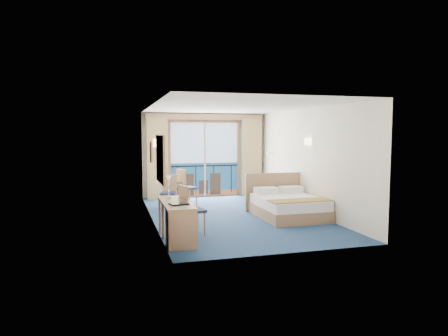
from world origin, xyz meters
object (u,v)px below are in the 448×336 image
at_px(armchair, 267,189).
at_px(desk, 180,224).
at_px(table_chair_a, 185,185).
at_px(bed, 288,205).
at_px(round_table, 170,187).
at_px(floor_lamp, 269,163).
at_px(table_chair_b, 169,190).
at_px(desk_chair, 189,207).
at_px(nightstand, 286,196).

bearing_deg(armchair, desk, 10.66).
distance_m(desk, table_chair_a, 4.07).
bearing_deg(bed, armchair, 81.66).
xyz_separation_m(round_table, table_chair_a, (0.41, -0.12, 0.05)).
bearing_deg(floor_lamp, desk, -128.41).
relative_size(armchair, table_chair_b, 0.89).
relative_size(floor_lamp, table_chair_b, 1.58).
distance_m(desk_chair, table_chair_a, 3.31).
bearing_deg(desk_chair, table_chair_b, -11.69).
xyz_separation_m(nightstand, table_chair_b, (-3.18, 0.59, 0.22)).
bearing_deg(bed, table_chair_a, 134.49).
relative_size(armchair, floor_lamp, 0.56).
distance_m(bed, nightstand, 1.30).
distance_m(floor_lamp, round_table, 3.30).
bearing_deg(desk_chair, floor_lamp, -52.71).
distance_m(table_chair_a, table_chair_b, 0.66).
relative_size(bed, round_table, 2.42).
height_order(desk_chair, table_chair_b, desk_chair).
bearing_deg(table_chair_b, nightstand, 6.60).
relative_size(bed, table_chair_a, 1.81).
bearing_deg(round_table, floor_lamp, 7.74).
bearing_deg(nightstand, table_chair_b, 169.40).
xyz_separation_m(floor_lamp, desk_chair, (-3.30, -3.83, -0.55)).
relative_size(desk, table_chair_a, 1.49).
bearing_deg(desk_chair, desk, 145.06).
xyz_separation_m(nightstand, desk, (-3.47, -2.98, 0.10)).
xyz_separation_m(armchair, table_chair_a, (-2.49, 0.05, 0.21)).
bearing_deg(desk, desk_chair, 67.03).
height_order(bed, table_chair_a, table_chair_a).
bearing_deg(table_chair_a, nightstand, -133.05).
bearing_deg(table_chair_b, bed, -16.67).
xyz_separation_m(nightstand, armchair, (-0.18, 0.95, 0.07)).
bearing_deg(round_table, nightstand, -20.01).
xyz_separation_m(floor_lamp, table_chair_a, (-2.80, -0.55, -0.53)).
height_order(bed, desk, bed).
relative_size(floor_lamp, desk_chair, 1.45).
height_order(armchair, floor_lamp, floor_lamp).
bearing_deg(floor_lamp, armchair, -117.46).
distance_m(floor_lamp, desk, 5.84).
bearing_deg(bed, desk_chair, -158.22).
height_order(nightstand, desk_chair, desk_chair).
xyz_separation_m(bed, nightstand, (0.50, 1.20, 0.02)).
height_order(table_chair_a, table_chair_b, table_chair_a).
bearing_deg(desk_chair, table_chair_a, -20.57).
relative_size(nightstand, floor_lamp, 0.41).
bearing_deg(table_chair_a, round_table, 51.81).
distance_m(nightstand, table_chair_a, 2.87).
distance_m(round_table, table_chair_a, 0.43).
bearing_deg(table_chair_a, bed, -157.91).
bearing_deg(desk, round_table, 84.64).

